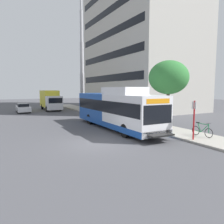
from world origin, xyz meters
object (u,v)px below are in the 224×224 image
object	(u,v)px
bus_stop_sign_pole	(194,117)
street_tree_near_stop	(169,78)
bicycle_parked	(202,130)
box_truck_background	(50,100)
parked_car_far_lane	(23,108)
transit_bus	(115,109)

from	to	relation	value
bus_stop_sign_pole	street_tree_near_stop	world-z (taller)	street_tree_near_stop
bicycle_parked	box_truck_background	bearing A→B (deg)	101.08
bicycle_parked	parked_car_far_lane	size ratio (longest dim) A/B	0.39
street_tree_near_stop	box_truck_background	distance (m)	22.55
bus_stop_sign_pole	street_tree_near_stop	xyz separation A→B (m)	(2.06, 4.72, 2.85)
bus_stop_sign_pole	bicycle_parked	size ratio (longest dim) A/B	1.48
box_truck_background	street_tree_near_stop	bearing A→B (deg)	-74.97
transit_bus	bus_stop_sign_pole	xyz separation A→B (m)	(2.27, -6.64, -0.05)
street_tree_near_stop	parked_car_far_lane	xyz separation A→B (m)	(-10.23, 19.97, -3.84)
transit_bus	box_truck_background	size ratio (longest dim) A/B	1.75
box_truck_background	bus_stop_sign_pole	bearing A→B (deg)	-81.91
street_tree_near_stop	box_truck_background	size ratio (longest dim) A/B	0.84
transit_bus	bus_stop_sign_pole	size ratio (longest dim) A/B	4.71
bicycle_parked	street_tree_near_stop	size ratio (longest dim) A/B	0.30
bicycle_parked	street_tree_near_stop	distance (m)	5.90
street_tree_near_stop	parked_car_far_lane	bearing A→B (deg)	117.12
parked_car_far_lane	box_truck_background	world-z (taller)	box_truck_background
street_tree_near_stop	transit_bus	bearing A→B (deg)	156.08
transit_bus	box_truck_background	bearing A→B (deg)	94.29
transit_bus	bus_stop_sign_pole	bearing A→B (deg)	-71.14
transit_bus	bicycle_parked	size ratio (longest dim) A/B	6.96
transit_bus	parked_car_far_lane	xyz separation A→B (m)	(-5.91, 18.05, -1.04)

